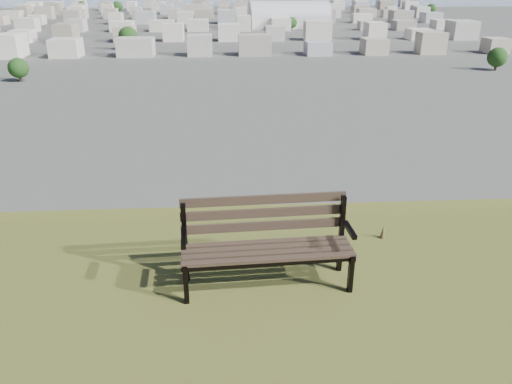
{
  "coord_description": "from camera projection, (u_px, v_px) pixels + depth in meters",
  "views": [
    {
      "loc": [
        0.34,
        -2.58,
        28.21
      ],
      "look_at": [
        0.76,
        4.17,
        25.3
      ],
      "focal_mm": 35.0,
      "sensor_mm": 36.0,
      "label": 1
    }
  ],
  "objects": [
    {
      "name": "park_bench",
      "position": [
        266.0,
        238.0,
        5.52
      ],
      "size": [
        1.9,
        0.7,
        0.98
      ],
      "rotation": [
        0.0,
        0.0,
        0.05
      ],
      "color": "#413225",
      "rests_on": "hilltop_mesa"
    },
    {
      "name": "city_blocks",
      "position": [
        223.0,
        14.0,
        373.73
      ],
      "size": [
        395.0,
        361.0,
        7.0
      ],
      "color": "beige",
      "rests_on": "ground"
    },
    {
      "name": "arena",
      "position": [
        288.0,
        20.0,
        303.99
      ],
      "size": [
        49.98,
        25.03,
        20.35
      ],
      "rotation": [
        0.0,
        0.0,
        0.1
      ],
      "color": "silver",
      "rests_on": "ground"
    },
    {
      "name": "city_trees",
      "position": [
        179.0,
        20.0,
        302.52
      ],
      "size": [
        406.52,
        387.2,
        9.98
      ],
      "color": "#332819",
      "rests_on": "ground"
    }
  ]
}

